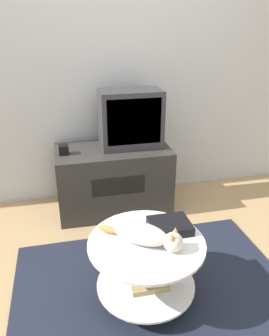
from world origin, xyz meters
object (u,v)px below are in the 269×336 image
speaker (64,150)px  dvd_box (170,226)px  tv (131,119)px  cat (146,235)px

speaker → dvd_box: size_ratio=0.33×
speaker → dvd_box: (0.59, -1.05, -0.16)m
tv → cat: tv is taller
tv → cat: size_ratio=1.19×
speaker → dvd_box: 1.21m
dvd_box → speaker: bearing=119.3°
tv → speaker: 0.63m
tv → speaker: tv is taller
dvd_box → cat: bearing=-151.8°
tv → cat: bearing=-98.5°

